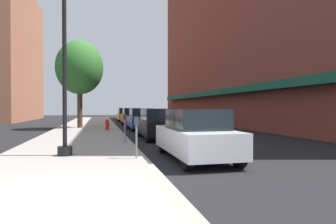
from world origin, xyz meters
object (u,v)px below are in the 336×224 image
object	(u,v)px
car_white	(195,135)
car_red	(131,117)
fire_hydrant	(107,125)
car_yellow	(125,115)
car_blue	(141,119)
parking_meter_far	(136,132)
parking_meter_near	(125,124)
lamppost	(64,63)
tree_near	(80,68)
car_black	(157,124)

from	to	relation	value
car_white	car_red	distance (m)	19.71
fire_hydrant	car_yellow	bearing A→B (deg)	80.50
fire_hydrant	car_white	xyz separation A→B (m)	(2.56, -11.73, 0.29)
fire_hydrant	car_red	distance (m)	8.39
car_blue	car_yellow	bearing A→B (deg)	90.03
parking_meter_far	car_red	distance (m)	19.82
parking_meter_near	car_white	size ratio (longest dim) A/B	0.30
lamppost	fire_hydrant	bearing A→B (deg)	81.23
parking_meter_near	tree_near	world-z (taller)	tree_near
car_black	car_yellow	distance (m)	20.48
parking_meter_far	car_yellow	world-z (taller)	car_yellow
fire_hydrant	car_white	bearing A→B (deg)	-77.68
parking_meter_near	car_blue	bearing A→B (deg)	77.46
parking_meter_near	car_yellow	size ratio (longest dim) A/B	0.30
car_white	car_red	xyz separation A→B (m)	(0.00, 19.71, 0.00)
car_yellow	lamppost	bearing A→B (deg)	-98.14
car_white	car_yellow	world-z (taller)	same
lamppost	parking_meter_near	size ratio (longest dim) A/B	4.50
car_red	tree_near	bearing A→B (deg)	-132.80
tree_near	car_red	distance (m)	7.73
parking_meter_far	car_yellow	bearing A→B (deg)	85.87
tree_near	car_black	bearing A→B (deg)	-61.57
car_blue	fire_hydrant	bearing A→B (deg)	-153.71
parking_meter_near	car_white	bearing A→B (deg)	-65.20
parking_meter_near	parking_meter_far	bearing A→B (deg)	-90.00
fire_hydrant	car_yellow	world-z (taller)	car_yellow
fire_hydrant	parking_meter_near	world-z (taller)	parking_meter_near
fire_hydrant	car_yellow	distance (m)	15.51
car_yellow	tree_near	bearing A→B (deg)	-109.89
parking_meter_far	car_white	xyz separation A→B (m)	(1.95, 0.01, -0.14)
car_red	car_white	bearing A→B (deg)	-88.42
lamppost	car_white	bearing A→B (deg)	-14.50
tree_near	car_white	bearing A→B (deg)	-72.99
parking_meter_near	car_blue	world-z (taller)	car_blue
fire_hydrant	car_red	bearing A→B (deg)	72.23
parking_meter_far	parking_meter_near	bearing A→B (deg)	90.00
parking_meter_far	car_black	world-z (taller)	car_black
parking_meter_far	car_yellow	distance (m)	27.10
tree_near	car_black	world-z (taller)	tree_near
car_black	fire_hydrant	bearing A→B (deg)	114.73
parking_meter_near	fire_hydrant	bearing A→B (deg)	94.65
parking_meter_far	car_yellow	size ratio (longest dim) A/B	0.30
parking_meter_near	car_white	distance (m)	4.65
lamppost	car_blue	bearing A→B (deg)	70.55
lamppost	car_black	world-z (taller)	lamppost
lamppost	car_blue	world-z (taller)	lamppost
car_black	car_red	bearing A→B (deg)	88.49
car_blue	car_red	distance (m)	6.73
fire_hydrant	car_black	distance (m)	5.80
car_white	car_yellow	size ratio (longest dim) A/B	1.00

